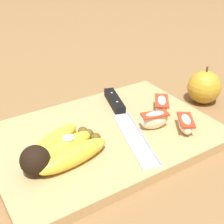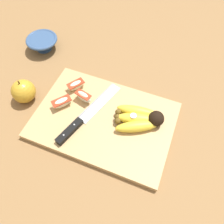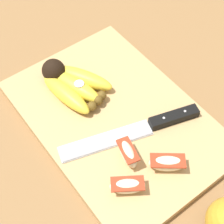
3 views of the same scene
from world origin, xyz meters
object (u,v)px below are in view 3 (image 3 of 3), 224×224
banana_bunch (71,83)px  apple_wedge_far (128,153)px  chefs_knife (151,125)px  apple_wedge_near (167,163)px  apple_wedge_middle (127,186)px

banana_bunch → apple_wedge_far: bearing=177.1°
chefs_knife → apple_wedge_near: bearing=157.7°
apple_wedge_near → apple_wedge_far: apple_wedge_far is taller
banana_bunch → apple_wedge_near: banana_bunch is taller
chefs_knife → apple_wedge_middle: (-0.07, 0.12, 0.01)m
apple_wedge_middle → apple_wedge_far: size_ratio=1.07×
apple_wedge_near → apple_wedge_middle: (0.01, 0.08, -0.00)m
apple_wedge_near → apple_wedge_middle: bearing=83.6°
apple_wedge_far → apple_wedge_middle: bearing=141.3°
apple_wedge_near → apple_wedge_middle: apple_wedge_near is taller
banana_bunch → chefs_knife: (-0.17, -0.07, -0.01)m
banana_bunch → apple_wedge_middle: 0.25m
apple_wedge_middle → apple_wedge_far: (0.05, -0.04, 0.00)m
chefs_knife → apple_wedge_far: bearing=108.6°
chefs_knife → apple_wedge_far: 0.08m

